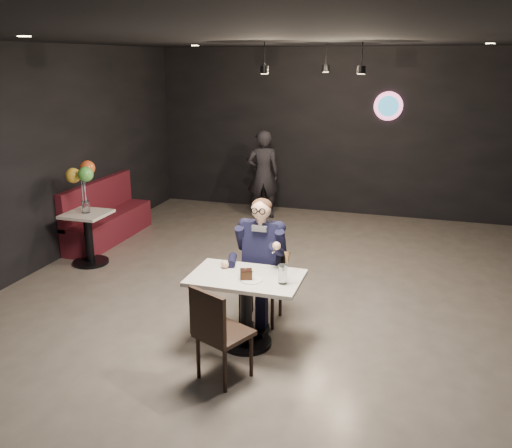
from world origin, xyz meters
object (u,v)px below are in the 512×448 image
(main_table, at_px, (246,310))
(chair_far, at_px, (262,282))
(passerby, at_px, (263,174))
(balloon_vase, at_px, (86,207))
(seated_man, at_px, (262,260))
(side_table, at_px, (89,239))
(sundae_glass, at_px, (283,274))
(booth_bench, at_px, (108,211))
(chair_near, at_px, (224,332))

(main_table, relative_size, chair_far, 1.20)
(passerby, bearing_deg, balloon_vase, 44.65)
(main_table, bearing_deg, seated_man, 90.00)
(chair_far, relative_size, side_table, 1.28)
(passerby, bearing_deg, main_table, 88.17)
(sundae_glass, relative_size, passerby, 0.12)
(booth_bench, xyz_separation_m, side_table, (0.30, -1.00, -0.12))
(main_table, relative_size, chair_near, 1.20)
(chair_far, xyz_separation_m, chair_near, (-0.00, -1.17, 0.00))
(chair_far, height_order, balloon_vase, chair_far)
(chair_far, relative_size, chair_near, 1.00)
(chair_far, bearing_deg, chair_near, -90.00)
(main_table, xyz_separation_m, passerby, (-1.15, 4.51, 0.42))
(main_table, xyz_separation_m, chair_near, (0.00, -0.62, 0.09))
(seated_man, bearing_deg, sundae_glass, -57.87)
(chair_far, distance_m, sundae_glass, 0.83)
(balloon_vase, bearing_deg, side_table, 0.00)
(chair_far, xyz_separation_m, passerby, (-1.15, 3.96, 0.34))
(chair_near, distance_m, side_table, 3.55)
(booth_bench, xyz_separation_m, balloon_vase, (0.30, -1.00, 0.36))
(booth_bench, distance_m, balloon_vase, 1.10)
(main_table, height_order, chair_near, chair_near)
(chair_near, xyz_separation_m, passerby, (-1.15, 5.14, 0.34))
(side_table, bearing_deg, balloon_vase, 0.00)
(seated_man, xyz_separation_m, booth_bench, (-3.13, 1.96, -0.24))
(chair_near, xyz_separation_m, balloon_vase, (-2.83, 2.14, 0.37))
(main_table, height_order, chair_far, chair_far)
(seated_man, relative_size, side_table, 2.01)
(main_table, xyz_separation_m, side_table, (-2.83, 1.51, -0.02))
(passerby, bearing_deg, seated_man, 90.06)
(chair_far, distance_m, passerby, 4.14)
(balloon_vase, bearing_deg, seated_man, -18.84)
(chair_far, bearing_deg, main_table, -90.00)
(main_table, height_order, passerby, passerby)
(seated_man, relative_size, sundae_glass, 7.66)
(seated_man, relative_size, balloon_vase, 8.84)
(seated_man, height_order, booth_bench, seated_man)
(chair_near, xyz_separation_m, booth_bench, (-3.13, 3.14, 0.02))
(chair_near, bearing_deg, chair_far, 114.60)
(main_table, height_order, seated_man, seated_man)
(booth_bench, distance_m, side_table, 1.05)
(chair_far, xyz_separation_m, booth_bench, (-3.13, 1.96, 0.02))
(side_table, height_order, passerby, passerby)
(seated_man, xyz_separation_m, sundae_glass, (0.39, -0.62, 0.12))
(main_table, bearing_deg, sundae_glass, -10.46)
(chair_near, bearing_deg, side_table, 167.48)
(chair_near, distance_m, seated_man, 1.20)
(balloon_vase, bearing_deg, chair_near, -37.12)
(booth_bench, bearing_deg, chair_near, -45.12)
(balloon_vase, bearing_deg, chair_far, -18.84)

